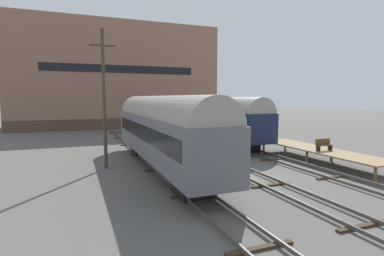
{
  "coord_description": "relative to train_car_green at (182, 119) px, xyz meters",
  "views": [
    {
      "loc": [
        -10.44,
        -17.15,
        5.12
      ],
      "look_at": [
        0.0,
        9.59,
        2.2
      ],
      "focal_mm": 28.0,
      "sensor_mm": 36.0,
      "label": 1
    }
  ],
  "objects": [
    {
      "name": "ground_plane",
      "position": [
        0.0,
        -12.43,
        -2.88
      ],
      "size": [
        200.0,
        200.0,
        0.0
      ],
      "primitive_type": "plane",
      "color": "#56544F"
    },
    {
      "name": "track_left",
      "position": [
        -4.78,
        -12.43,
        -2.74
      ],
      "size": [
        2.6,
        60.0,
        0.26
      ],
      "color": "#4C4742",
      "rests_on": "ground"
    },
    {
      "name": "track_middle",
      "position": [
        0.0,
        -12.43,
        -2.74
      ],
      "size": [
        2.6,
        60.0,
        0.26
      ],
      "color": "#4C4742",
      "rests_on": "ground"
    },
    {
      "name": "track_right",
      "position": [
        4.78,
        -12.43,
        -2.74
      ],
      "size": [
        2.6,
        60.0,
        0.26
      ],
      "color": "#4C4742",
      "rests_on": "ground"
    },
    {
      "name": "train_car_green",
      "position": [
        0.0,
        0.0,
        0.0
      ],
      "size": [
        3.06,
        18.54,
        5.08
      ],
      "color": "black",
      "rests_on": "ground"
    },
    {
      "name": "train_car_grey",
      "position": [
        -4.78,
        -8.98,
        0.12
      ],
      "size": [
        2.98,
        18.86,
        5.25
      ],
      "color": "black",
      "rests_on": "ground"
    },
    {
      "name": "train_car_navy",
      "position": [
        4.78,
        0.46,
        0.04
      ],
      "size": [
        3.11,
        16.45,
        5.17
      ],
      "color": "black",
      "rests_on": "ground"
    },
    {
      "name": "station_platform",
      "position": [
        7.51,
        -11.46,
        -1.91
      ],
      "size": [
        2.82,
        11.76,
        1.05
      ],
      "color": "#8C704C",
      "rests_on": "ground"
    },
    {
      "name": "bench",
      "position": [
        7.31,
        -12.04,
        -1.34
      ],
      "size": [
        1.4,
        0.4,
        0.91
      ],
      "color": "brown",
      "rests_on": "station_platform"
    },
    {
      "name": "person_worker",
      "position": [
        -2.29,
        -13.54,
        -1.78
      ],
      "size": [
        0.32,
        0.32,
        1.81
      ],
      "color": "#282833",
      "rests_on": "ground"
    },
    {
      "name": "utility_pole",
      "position": [
        -8.51,
        -7.49,
        2.25
      ],
      "size": [
        1.8,
        0.24,
        9.93
      ],
      "color": "#473828",
      "rests_on": "ground"
    },
    {
      "name": "warehouse_building",
      "position": [
        -3.28,
        25.83,
        5.94
      ],
      "size": [
        34.16,
        11.85,
        17.63
      ],
      "color": "brown",
      "rests_on": "ground"
    }
  ]
}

